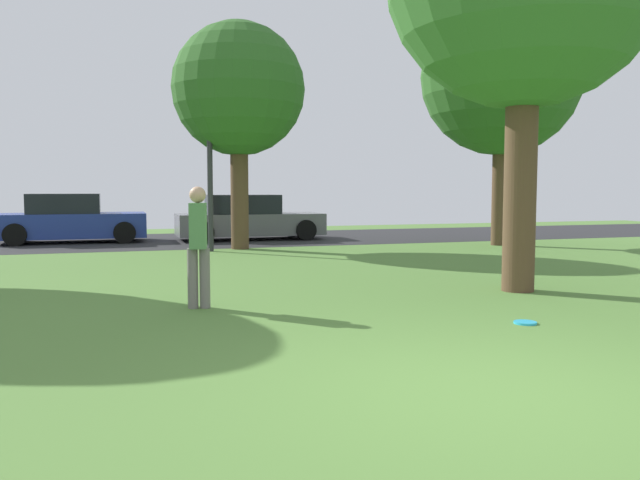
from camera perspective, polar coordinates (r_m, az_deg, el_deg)
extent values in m
plane|color=#547F38|center=(5.38, 14.50, -12.96)|extent=(44.00, 44.00, 0.00)
cube|color=#28282B|center=(20.57, -10.07, 0.03)|extent=(44.00, 6.40, 0.01)
cylinder|color=brown|center=(10.51, 17.33, 5.40)|extent=(0.50, 0.50, 3.59)
cylinder|color=brown|center=(17.26, -7.14, 4.31)|extent=(0.47, 0.47, 3.07)
sphere|color=#2D6023|center=(17.46, -7.23, 13.14)|extent=(3.49, 3.49, 3.49)
cylinder|color=brown|center=(18.98, 15.56, 4.42)|extent=(0.38, 0.38, 3.22)
sphere|color=#2D6023|center=(19.24, 15.77, 13.90)|extent=(4.48, 4.48, 4.48)
cylinder|color=slate|center=(8.80, -10.17, -3.35)|extent=(0.14, 0.14, 0.81)
cylinder|color=slate|center=(8.81, -11.21, -3.36)|extent=(0.14, 0.14, 0.81)
cube|color=#51894C|center=(8.74, -10.76, 1.25)|extent=(0.28, 0.36, 0.61)
sphere|color=tan|center=(8.72, -10.80, 3.96)|extent=(0.22, 0.22, 0.22)
cylinder|color=#2DB2E0|center=(8.11, 17.72, -6.99)|extent=(0.27, 0.27, 0.03)
cube|color=#233893|center=(20.62, -21.08, 1.22)|extent=(4.20, 1.77, 0.72)
cube|color=black|center=(20.61, -21.71, 3.02)|extent=(2.02, 1.56, 0.58)
cylinder|color=black|center=(21.49, -17.01, 0.94)|extent=(0.64, 0.22, 0.64)
cylinder|color=black|center=(19.72, -16.93, 0.63)|extent=(0.64, 0.22, 0.64)
cylinder|color=black|center=(21.64, -24.82, 0.74)|extent=(0.64, 0.22, 0.64)
cylinder|color=black|center=(19.89, -25.43, 0.42)|extent=(0.64, 0.22, 0.64)
cube|color=slate|center=(20.47, -6.23, 1.41)|extent=(4.54, 1.77, 0.67)
cube|color=black|center=(20.40, -6.87, 3.17)|extent=(2.18, 1.56, 0.59)
cylinder|color=black|center=(21.71, -2.59, 1.17)|extent=(0.64, 0.22, 0.64)
cylinder|color=black|center=(20.01, -1.25, 0.88)|extent=(0.64, 0.22, 0.64)
cylinder|color=black|center=(21.10, -10.95, 0.99)|extent=(0.64, 0.22, 0.64)
cylinder|color=black|center=(19.35, -10.31, 0.68)|extent=(0.64, 0.22, 0.64)
cylinder|color=#2D2D33|center=(16.70, -9.74, 6.71)|extent=(0.14, 0.14, 4.50)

